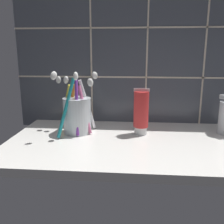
# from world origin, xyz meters

# --- Properties ---
(sink_counter) EXTENTS (0.70, 0.37, 0.02)m
(sink_counter) POSITION_xyz_m (0.00, 0.00, 0.01)
(sink_counter) COLOR silver
(sink_counter) RESTS_ON ground
(tile_wall_backsplash) EXTENTS (0.80, 0.02, 0.44)m
(tile_wall_backsplash) POSITION_xyz_m (0.00, 0.19, 0.22)
(tile_wall_backsplash) COLOR #4C515B
(tile_wall_backsplash) RESTS_ON ground
(toothbrush_cup) EXTENTS (0.13, 0.13, 0.18)m
(toothbrush_cup) POSITION_xyz_m (-0.18, 0.05, 0.08)
(toothbrush_cup) COLOR silver
(toothbrush_cup) RESTS_ON sink_counter
(toothpaste_tube) EXTENTS (0.04, 0.04, 0.13)m
(toothpaste_tube) POSITION_xyz_m (-0.00, 0.05, 0.08)
(toothpaste_tube) COLOR white
(toothpaste_tube) RESTS_ON sink_counter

